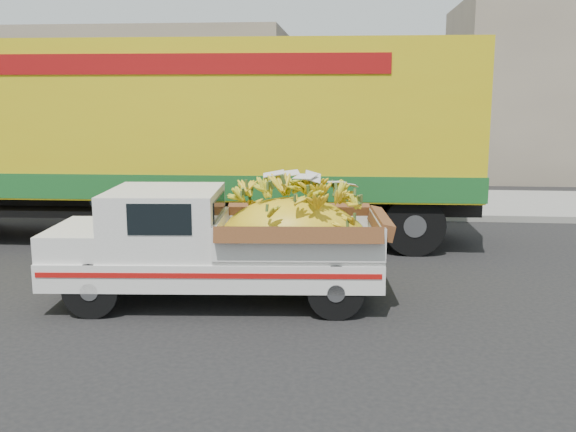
{
  "coord_description": "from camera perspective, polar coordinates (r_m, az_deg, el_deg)",
  "views": [
    {
      "loc": [
        3.13,
        -7.97,
        2.79
      ],
      "look_at": [
        2.31,
        1.15,
        1.09
      ],
      "focal_mm": 40.0,
      "sensor_mm": 36.0,
      "label": 1
    }
  ],
  "objects": [
    {
      "name": "semi_trailer",
      "position": [
        12.78,
        -10.63,
        7.35
      ],
      "size": [
        12.02,
        2.72,
        3.8
      ],
      "rotation": [
        0.0,
        0.0,
        0.02
      ],
      "color": "black",
      "rests_on": "ground"
    },
    {
      "name": "ground",
      "position": [
        9.01,
        -15.64,
        -7.92
      ],
      "size": [
        100.0,
        100.0,
        0.0
      ],
      "primitive_type": "plane",
      "color": "black",
      "rests_on": "ground"
    },
    {
      "name": "curb",
      "position": [
        15.31,
        -6.75,
        0.24
      ],
      "size": [
        60.0,
        0.25,
        0.15
      ],
      "primitive_type": "cube",
      "color": "gray",
      "rests_on": "ground"
    },
    {
      "name": "pickup_truck",
      "position": [
        8.8,
        -4.16,
        -2.32
      ],
      "size": [
        4.57,
        1.95,
        1.56
      ],
      "rotation": [
        0.0,
        0.0,
        0.07
      ],
      "color": "black",
      "rests_on": "ground"
    },
    {
      "name": "building_left",
      "position": [
        25.32,
        -21.22,
        9.17
      ],
      "size": [
        18.0,
        6.0,
        5.0
      ],
      "primitive_type": "cube",
      "color": "gray",
      "rests_on": "ground"
    },
    {
      "name": "sidewalk",
      "position": [
        17.34,
        -5.33,
        1.46
      ],
      "size": [
        60.0,
        4.0,
        0.14
      ],
      "primitive_type": "cube",
      "color": "gray",
      "rests_on": "ground"
    }
  ]
}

